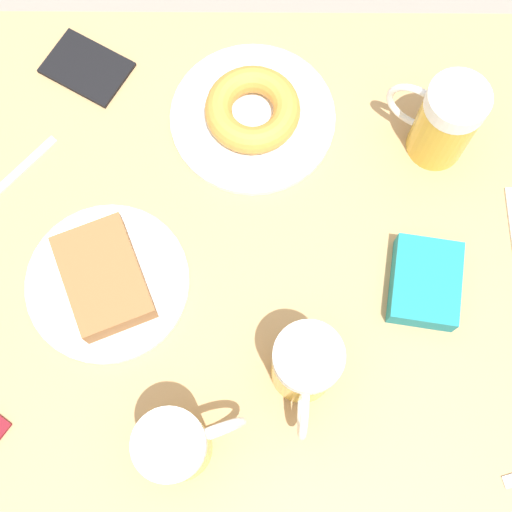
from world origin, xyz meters
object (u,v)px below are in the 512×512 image
at_px(plate_with_cake, 104,280).
at_px(fork, 13,176).
at_px(beer_mug_center, 443,121).
at_px(plate_with_donut, 252,113).
at_px(passport_far_edge, 86,68).
at_px(blue_pouch, 424,283).
at_px(beer_mug_right, 176,446).
at_px(beer_mug_left, 304,367).

distance_m(plate_with_cake, fork, 0.22).
height_order(beer_mug_center, fork, beer_mug_center).
height_order(plate_with_donut, passport_far_edge, plate_with_donut).
relative_size(plate_with_cake, blue_pouch, 1.74).
bearing_deg(beer_mug_right, plate_with_donut, 169.64).
height_order(beer_mug_center, blue_pouch, beer_mug_center).
height_order(beer_mug_left, beer_mug_right, same).
distance_m(plate_with_cake, blue_pouch, 0.45).
height_order(fork, blue_pouch, blue_pouch).
bearing_deg(passport_far_edge, beer_mug_left, 34.76).
height_order(passport_far_edge, blue_pouch, blue_pouch).
bearing_deg(plate_with_cake, beer_mug_left, 64.96).
bearing_deg(passport_far_edge, beer_mug_right, 16.63).
bearing_deg(beer_mug_right, blue_pouch, 124.02).
relative_size(beer_mug_left, blue_pouch, 1.12).
bearing_deg(beer_mug_left, plate_with_donut, -169.86).
height_order(beer_mug_right, blue_pouch, beer_mug_right).
relative_size(beer_mug_right, blue_pouch, 1.12).
relative_size(plate_with_cake, beer_mug_center, 1.56).
height_order(beer_mug_left, fork, beer_mug_left).
relative_size(beer_mug_center, fork, 1.13).
relative_size(beer_mug_right, fork, 1.13).
xyz_separation_m(beer_mug_left, blue_pouch, (-0.13, 0.17, -0.05)).
bearing_deg(plate_with_cake, fork, -137.27).
bearing_deg(beer_mug_right, beer_mug_center, 141.07).
xyz_separation_m(plate_with_cake, plate_with_donut, (-0.26, 0.20, -0.00)).
bearing_deg(fork, beer_mug_right, 34.39).
bearing_deg(plate_with_donut, passport_far_edge, -108.26).
bearing_deg(fork, plate_with_donut, 105.29).
height_order(plate_with_donut, beer_mug_center, beer_mug_center).
bearing_deg(plate_with_cake, beer_mug_right, 27.04).
relative_size(plate_with_cake, beer_mug_left, 1.56).
xyz_separation_m(plate_with_cake, passport_far_edge, (-0.35, -0.06, -0.02)).
bearing_deg(passport_far_edge, beer_mug_center, 76.60).
xyz_separation_m(plate_with_donut, beer_mug_center, (0.04, 0.27, 0.06)).
distance_m(beer_mug_right, fork, 0.48).
relative_size(plate_with_donut, beer_mug_center, 1.69).
relative_size(fork, passport_far_edge, 0.86).
distance_m(fork, passport_far_edge, 0.21).
bearing_deg(fork, blue_pouch, 74.54).
relative_size(passport_far_edge, blue_pouch, 1.16).
distance_m(plate_with_donut, passport_far_edge, 0.27).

